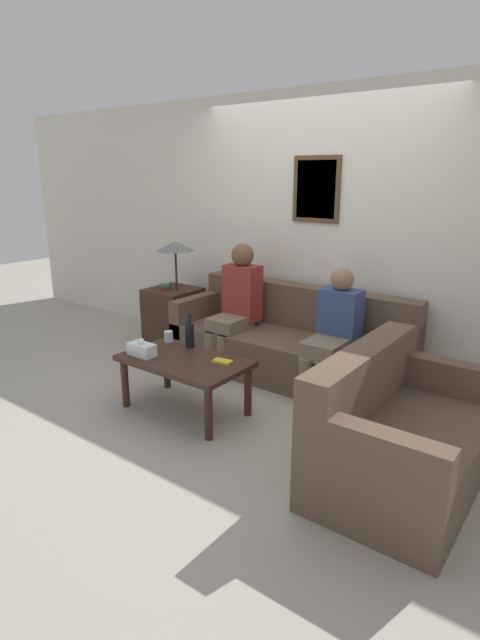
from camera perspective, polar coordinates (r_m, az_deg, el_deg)
name	(u,v)px	position (r m, az deg, el deg)	size (l,w,h in m)	color
ground_plane	(260,390)	(4.45, 2.25, -8.04)	(16.00, 16.00, 0.00)	#ADA899
wall_back	(317,232)	(4.87, 8.75, 9.87)	(9.00, 0.08, 2.60)	silver
couch_main	(290,345)	(4.73, 5.70, -2.86)	(2.25, 0.82, 0.81)	brown
couch_side	(398,438)	(3.27, 17.64, -12.69)	(0.82, 1.33, 0.81)	brown
coffee_table	(185,366)	(3.97, -6.34, -5.26)	(1.01, 0.60, 0.45)	#382319
side_table_with_lamp	(174,312)	(5.47, -7.57, 0.90)	(0.51, 0.50, 1.17)	#382319
wine_bottle	(190,334)	(4.16, -5.78, -1.62)	(0.08, 0.08, 0.30)	black
drinking_glass	(169,336)	(4.33, -8.16, -1.88)	(0.08, 0.08, 0.09)	silver
book_stack	(223,362)	(3.83, -2.01, -4.76)	(0.16, 0.11, 0.02)	gold
tissue_box	(142,349)	(4.04, -11.17, -3.29)	(0.23, 0.12, 0.15)	silver
person_left	(237,302)	(4.82, -0.40, 2.06)	(0.34, 0.57, 1.20)	#756651
person_right	(333,330)	(4.24, 10.61, -1.08)	(0.34, 0.60, 1.09)	#756651
teddy_bear	(313,425)	(3.66, 8.38, -11.79)	(0.18, 0.18, 0.28)	beige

